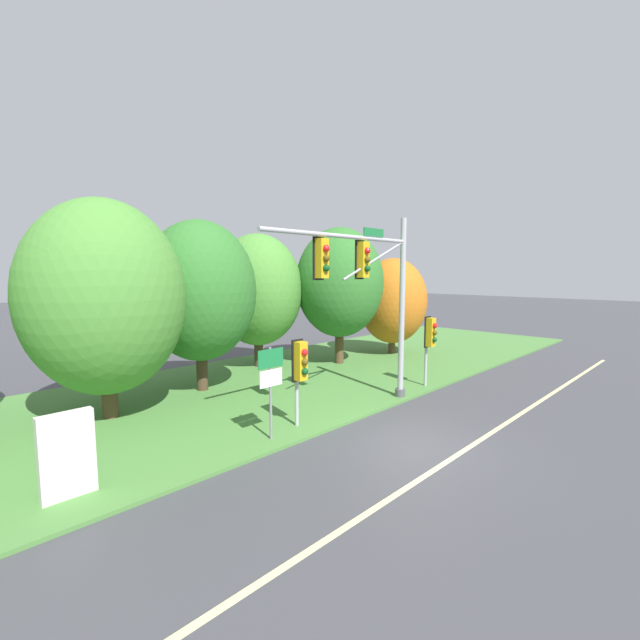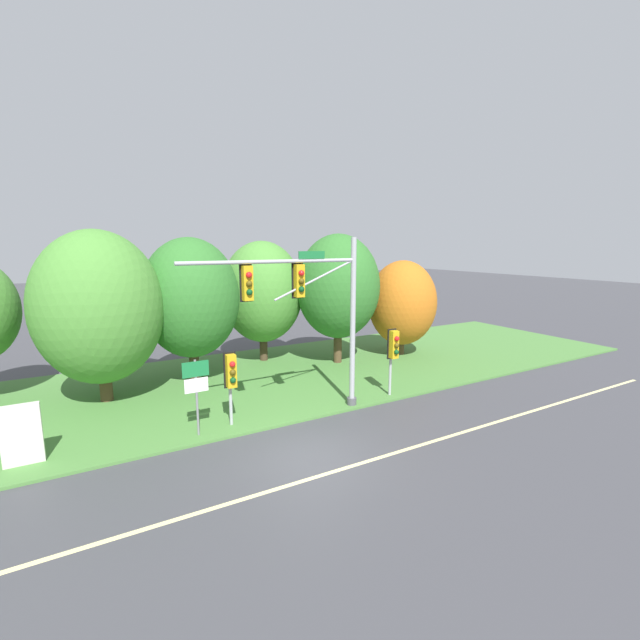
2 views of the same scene
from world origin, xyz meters
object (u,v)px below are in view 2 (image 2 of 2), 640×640
at_px(pedestrian_signal_near_kerb, 393,348).
at_px(pedestrian_signal_further_along, 231,375).
at_px(tree_right_far, 338,287).
at_px(tree_furthest_back, 402,303).
at_px(tree_behind_signpost, 99,308).
at_px(tree_mid_verge, 191,298).
at_px(traffic_signal_mast, 312,302).
at_px(info_kiosk, 21,435).
at_px(tree_tall_centre, 262,292).
at_px(route_sign_post, 196,385).

relative_size(pedestrian_signal_near_kerb, pedestrian_signal_further_along, 1.08).
relative_size(tree_right_far, tree_furthest_back, 1.26).
relative_size(pedestrian_signal_near_kerb, tree_behind_signpost, 0.41).
xyz_separation_m(tree_behind_signpost, tree_mid_verge, (3.96, 0.80, 0.06)).
relative_size(pedestrian_signal_further_along, tree_right_far, 0.39).
relative_size(traffic_signal_mast, tree_right_far, 0.98).
bearing_deg(pedestrian_signal_further_along, tree_mid_verge, 89.24).
xyz_separation_m(pedestrian_signal_near_kerb, info_kiosk, (-13.65, 0.89, -1.23)).
distance_m(pedestrian_signal_near_kerb, pedestrian_signal_further_along, 7.21).
xyz_separation_m(tree_mid_verge, tree_furthest_back, (12.28, -0.96, -0.94)).
height_order(tree_mid_verge, info_kiosk, tree_mid_verge).
bearing_deg(tree_furthest_back, tree_mid_verge, 175.53).
bearing_deg(tree_tall_centre, pedestrian_signal_further_along, -119.41).
height_order(pedestrian_signal_near_kerb, tree_right_far, tree_right_far).
distance_m(traffic_signal_mast, pedestrian_signal_near_kerb, 4.66).
bearing_deg(traffic_signal_mast, tree_tall_centre, 80.61).
bearing_deg(info_kiosk, tree_tall_centre, 34.52).
xyz_separation_m(tree_right_far, info_kiosk, (-14.50, -5.04, -3.38)).
bearing_deg(tree_furthest_back, tree_behind_signpost, 179.43).
bearing_deg(route_sign_post, tree_tall_centre, 54.52).
height_order(tree_tall_centre, info_kiosk, tree_tall_centre).
relative_size(route_sign_post, tree_behind_signpost, 0.38).
relative_size(traffic_signal_mast, tree_behind_signpost, 0.97).
distance_m(traffic_signal_mast, tree_furthest_back, 10.81).
relative_size(route_sign_post, info_kiosk, 1.44).
bearing_deg(tree_behind_signpost, traffic_signal_mast, -38.87).
bearing_deg(traffic_signal_mast, info_kiosk, 174.86).
bearing_deg(tree_furthest_back, route_sign_post, -158.96).
distance_m(traffic_signal_mast, tree_behind_signpost, 9.03).
relative_size(tree_tall_centre, info_kiosk, 3.61).
height_order(traffic_signal_mast, info_kiosk, traffic_signal_mast).
bearing_deg(route_sign_post, tree_behind_signpost, 115.52).
bearing_deg(tree_behind_signpost, tree_furthest_back, -0.57).
height_order(route_sign_post, tree_furthest_back, tree_furthest_back).
height_order(tree_mid_verge, tree_right_far, tree_right_far).
bearing_deg(tree_right_far, tree_mid_verge, 176.01).
relative_size(pedestrian_signal_further_along, tree_furthest_back, 0.49).
bearing_deg(traffic_signal_mast, tree_right_far, 50.32).
bearing_deg(tree_behind_signpost, tree_right_far, 1.17).
xyz_separation_m(tree_mid_verge, info_kiosk, (-6.54, -5.60, -3.17)).
bearing_deg(tree_right_far, pedestrian_signal_near_kerb, -98.13).
distance_m(tree_behind_signpost, info_kiosk, 6.27).
bearing_deg(info_kiosk, tree_furthest_back, 13.84).
xyz_separation_m(tree_tall_centre, tree_furthest_back, (7.83, -2.92, -0.80)).
xyz_separation_m(pedestrian_signal_near_kerb, tree_mid_verge, (-7.11, 6.48, 1.94)).
height_order(tree_behind_signpost, tree_mid_verge, tree_behind_signpost).
height_order(pedestrian_signal_further_along, tree_furthest_back, tree_furthest_back).
bearing_deg(tree_tall_centre, tree_right_far, -35.71).
height_order(pedestrian_signal_further_along, tree_behind_signpost, tree_behind_signpost).
bearing_deg(route_sign_post, traffic_signal_mast, -3.17).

